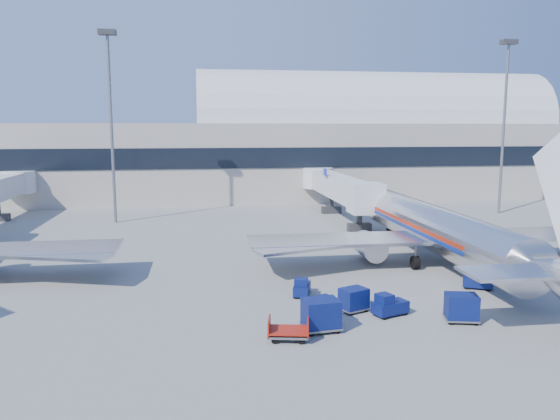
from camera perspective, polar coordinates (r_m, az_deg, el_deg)
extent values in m
plane|color=gray|center=(40.40, 5.98, -7.83)|extent=(260.00, 260.00, 0.00)
cube|color=#B2AA9E|center=(94.90, -17.69, 4.94)|extent=(170.00, 28.00, 12.00)
cube|color=black|center=(81.13, -19.28, 5.02)|extent=(170.00, 0.40, 3.00)
cylinder|color=silver|center=(98.13, 9.38, 8.85)|extent=(60.00, 18.00, 18.00)
cylinder|color=silver|center=(48.53, 15.78, -1.81)|extent=(3.80, 28.00, 3.80)
sphere|color=silver|center=(61.40, 10.46, 0.51)|extent=(3.72, 3.72, 3.72)
cube|color=#971F0B|center=(49.39, 15.32, -1.32)|extent=(3.85, 20.16, 0.32)
cube|color=navy|center=(49.45, 15.30, -1.74)|extent=(3.85, 20.16, 0.32)
cube|color=silver|center=(34.38, 27.12, -5.64)|extent=(11.00, 3.00, 0.18)
cube|color=silver|center=(47.75, 16.24, -2.73)|extent=(32.00, 5.00, 0.28)
cylinder|color=#B7B7BC|center=(47.34, 9.35, -3.77)|extent=(2.10, 3.80, 2.10)
cylinder|color=#B7B7BC|center=(51.72, 21.06, -3.18)|extent=(2.10, 3.80, 2.10)
cylinder|color=black|center=(59.00, 11.34, -2.26)|extent=(0.40, 0.90, 0.90)
cube|color=silver|center=(70.10, 6.00, 2.50)|extent=(2.70, 24.00, 2.70)
cube|color=silver|center=(58.44, 8.96, 1.23)|extent=(3.40, 3.20, 3.20)
cylinder|color=silver|center=(81.23, 3.99, 3.36)|extent=(4.40, 4.40, 3.00)
cube|color=#2D2D30|center=(60.83, 8.30, -0.56)|extent=(0.50, 0.50, 3.00)
cube|color=#2D2D30|center=(61.06, 8.27, -1.81)|extent=(2.60, 1.00, 0.90)
cube|color=#2D2D30|center=(73.25, 5.39, 1.04)|extent=(0.50, 0.50, 3.00)
cube|color=#2D2D30|center=(73.43, 5.38, -0.01)|extent=(2.60, 1.00, 0.90)
cube|color=navy|center=(69.55, 4.74, 3.96)|extent=(0.12, 1.40, 0.90)
cylinder|color=silver|center=(83.10, -25.63, 2.65)|extent=(4.40, 4.40, 3.00)
cylinder|color=slate|center=(68.29, -17.19, 7.89)|extent=(0.36, 0.36, 22.00)
cube|color=#2D2D30|center=(69.15, -17.62, 17.29)|extent=(2.00, 1.20, 0.60)
cylinder|color=slate|center=(78.34, 22.31, 7.68)|extent=(0.36, 0.36, 22.00)
cube|color=#2D2D30|center=(79.10, 22.80, 15.88)|extent=(2.00, 1.20, 0.60)
cube|color=#9E9E96|center=(49.51, 26.09, -5.07)|extent=(3.00, 0.55, 0.90)
cube|color=#0A144F|center=(34.56, 11.44, -9.92)|extent=(2.42, 1.78, 0.71)
cube|color=#0A144F|center=(34.10, 10.86, -9.16)|extent=(1.13, 1.18, 0.66)
cylinder|color=black|center=(35.42, 11.93, -9.91)|extent=(0.57, 0.38, 0.53)
cube|color=#0A144F|center=(41.71, 19.97, -7.09)|extent=(2.27, 1.85, 0.66)
cube|color=#0A144F|center=(41.57, 19.39, -6.36)|extent=(1.12, 1.15, 0.62)
cylinder|color=black|center=(42.18, 20.92, -7.31)|extent=(0.53, 0.40, 0.50)
cube|color=#0A144F|center=(37.76, 2.30, -8.21)|extent=(1.57, 2.22, 0.65)
cube|color=#0A144F|center=(37.20, 2.23, -7.63)|extent=(1.07, 1.01, 0.61)
cylinder|color=black|center=(38.54, 1.85, -8.22)|extent=(0.33, 0.52, 0.49)
cube|color=#0A144F|center=(34.81, 7.71, -9.14)|extent=(1.95, 1.77, 1.28)
cube|color=slate|center=(35.01, 7.69, -10.14)|extent=(2.05, 1.84, 0.09)
cylinder|color=black|center=(35.75, 7.97, -9.78)|extent=(0.38, 0.27, 0.35)
cube|color=#0A144F|center=(31.96, 4.27, -10.49)|extent=(2.23, 2.03, 1.46)
cube|color=slate|center=(32.21, 4.25, -11.73)|extent=(2.34, 2.12, 0.10)
cylinder|color=black|center=(33.03, 4.66, -11.24)|extent=(0.43, 0.31, 0.40)
cube|color=#0A144F|center=(31.35, 4.30, -10.71)|extent=(2.14, 1.76, 1.59)
cube|color=slate|center=(31.63, 4.29, -12.08)|extent=(2.26, 1.82, 0.11)
cylinder|color=black|center=(32.41, 5.23, -11.61)|extent=(0.46, 0.23, 0.44)
cube|color=#0A144F|center=(34.41, 18.44, -9.53)|extent=(2.06, 1.77, 1.45)
cube|color=slate|center=(34.64, 18.38, -10.68)|extent=(2.17, 1.84, 0.10)
cylinder|color=black|center=(35.32, 19.28, -10.38)|extent=(0.42, 0.25, 0.40)
cube|color=slate|center=(30.28, 0.89, -12.80)|extent=(2.44, 1.89, 0.12)
cube|color=#9C1B0E|center=(30.20, 0.89, -12.45)|extent=(2.45, 1.94, 0.08)
cylinder|color=black|center=(30.83, 2.25, -12.70)|extent=(0.42, 0.23, 0.40)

